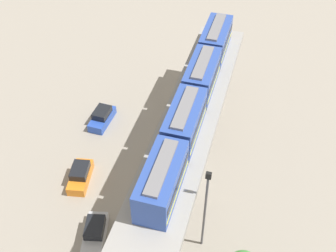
% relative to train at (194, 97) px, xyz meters
% --- Properties ---
extents(ground_plane, '(120.00, 120.00, 0.00)m').
position_rel_train_xyz_m(ground_plane, '(0.00, -2.39, -8.69)').
color(ground_plane, gray).
extents(viaduct, '(5.20, 35.80, 7.16)m').
position_rel_train_xyz_m(viaduct, '(0.00, -2.39, -3.06)').
color(viaduct, '#999691').
rests_on(viaduct, ground).
extents(train, '(2.64, 27.45, 3.24)m').
position_rel_train_xyz_m(train, '(0.00, 0.00, 0.00)').
color(train, '#2D4CA5').
rests_on(train, viaduct).
extents(parked_car_orange, '(2.54, 4.46, 1.76)m').
position_rel_train_xyz_m(parked_car_orange, '(-10.09, -5.88, -7.95)').
color(parked_car_orange, orange).
rests_on(parked_car_orange, ground).
extents(parked_car_blue, '(1.95, 4.26, 1.76)m').
position_rel_train_xyz_m(parked_car_blue, '(-11.38, 2.92, -7.95)').
color(parked_car_blue, '#284CB7').
rests_on(parked_car_blue, ground).
extents(parked_car_silver, '(2.72, 4.50, 1.76)m').
position_rel_train_xyz_m(parked_car_silver, '(-5.99, -11.60, -7.95)').
color(parked_car_silver, '#B2B5BA').
rests_on(parked_car_silver, ground).
extents(signal_post, '(0.44, 0.28, 9.76)m').
position_rel_train_xyz_m(signal_post, '(3.40, -9.59, -3.29)').
color(signal_post, '#4C4C51').
rests_on(signal_post, ground).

